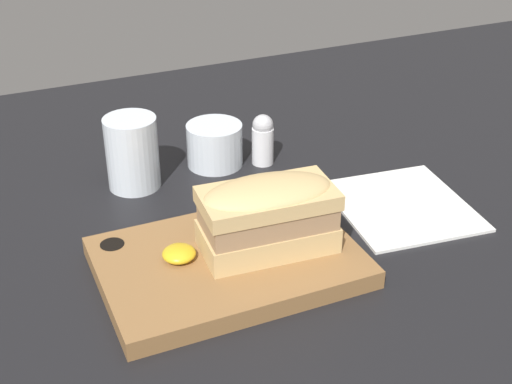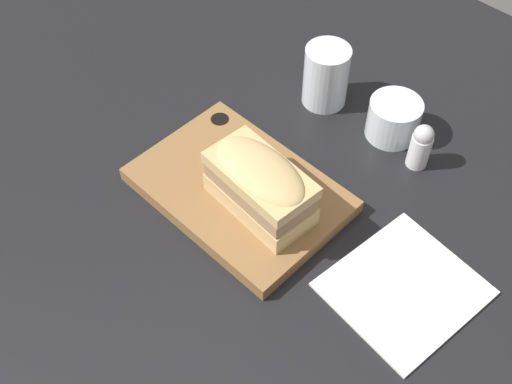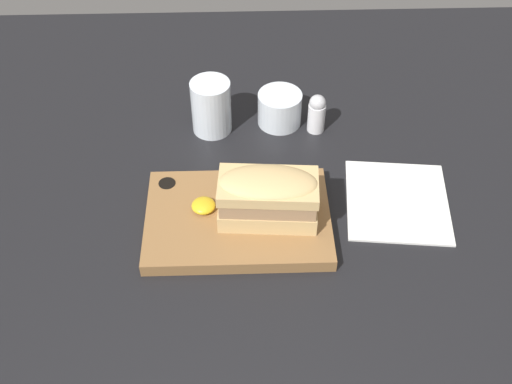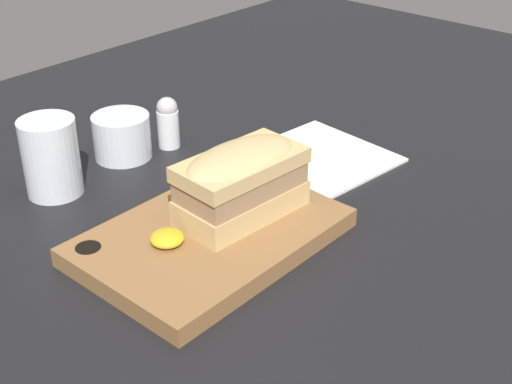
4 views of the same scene
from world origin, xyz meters
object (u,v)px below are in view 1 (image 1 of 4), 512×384
object	(u,v)px
serving_board	(229,262)
napkin	(402,206)
water_glass	(133,157)
salt_shaker	(263,139)
sandwich	(268,213)
wine_glass	(215,146)

from	to	relation	value
serving_board	napkin	distance (cm)	25.66
serving_board	water_glass	size ratio (longest dim) A/B	2.87
napkin	salt_shaker	xyz separation A→B (cm)	(-11.31, 18.38, 3.55)
sandwich	wine_glass	xyz separation A→B (cm)	(3.23, 24.98, -3.74)
sandwich	napkin	bearing A→B (deg)	11.50
water_glass	salt_shaker	world-z (taller)	water_glass
napkin	salt_shaker	distance (cm)	21.88
sandwich	water_glass	xyz separation A→B (cm)	(-8.85, 23.50, -2.39)
wine_glass	salt_shaker	bearing A→B (deg)	-20.26
water_glass	napkin	bearing A→B (deg)	-32.91
sandwich	water_glass	bearing A→B (deg)	110.64
wine_glass	serving_board	bearing A→B (deg)	-107.50
sandwich	napkin	size ratio (longest dim) A/B	0.79
wine_glass	sandwich	bearing A→B (deg)	-97.37
water_glass	napkin	size ratio (longest dim) A/B	0.51
water_glass	wine_glass	world-z (taller)	water_glass
sandwich	salt_shaker	distance (cm)	24.75
serving_board	sandwich	xyz separation A→B (cm)	(4.48, -0.52, 5.57)
serving_board	salt_shaker	xyz separation A→B (cm)	(14.06, 22.12, 2.67)
serving_board	sandwich	world-z (taller)	sandwich
water_glass	napkin	distance (cm)	35.66
water_glass	sandwich	bearing A→B (deg)	-69.36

